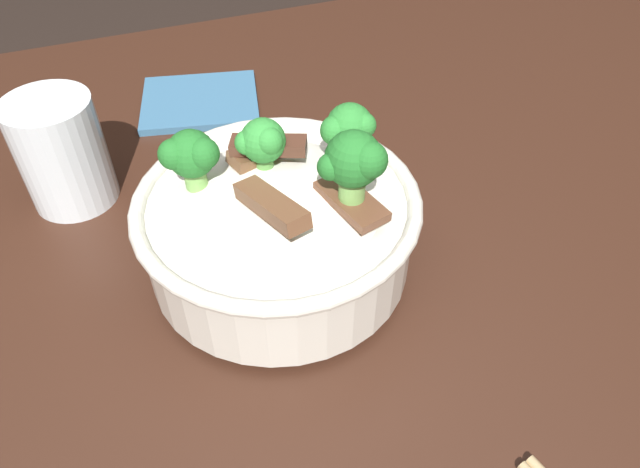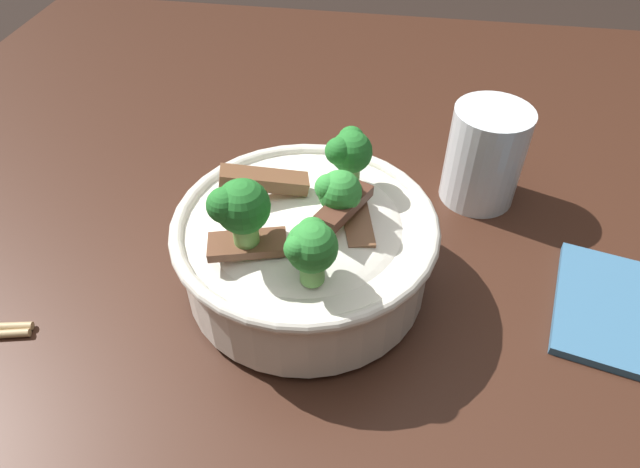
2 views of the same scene
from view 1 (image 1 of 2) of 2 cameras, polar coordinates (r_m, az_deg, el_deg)
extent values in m
cube|color=#381E14|center=(0.51, 2.56, -6.78)|extent=(1.33, 1.05, 0.06)
cube|color=#381E14|center=(1.30, 18.29, 3.69)|extent=(0.09, 0.09, 0.75)
cylinder|color=silver|center=(0.49, -3.79, -2.87)|extent=(0.10, 0.10, 0.01)
cylinder|color=silver|center=(0.47, -4.00, 0.17)|extent=(0.21, 0.21, 0.06)
torus|color=silver|center=(0.45, -4.20, 3.18)|extent=(0.22, 0.22, 0.01)
ellipsoid|color=white|center=(0.45, -4.14, 2.24)|extent=(0.17, 0.17, 0.05)
cube|color=brown|center=(0.39, -4.57, 2.41)|extent=(0.04, 0.07, 0.03)
cube|color=#4C2B1E|center=(0.45, -5.03, 8.57)|extent=(0.06, 0.04, 0.01)
cube|color=brown|center=(0.42, 3.14, 3.33)|extent=(0.04, 0.06, 0.01)
cube|color=brown|center=(0.47, -5.54, 7.53)|extent=(0.06, 0.04, 0.02)
cylinder|color=#5B9947|center=(0.46, -5.37, 6.91)|extent=(0.01, 0.01, 0.02)
sphere|color=green|center=(0.44, -5.55, 9.01)|extent=(0.03, 0.03, 0.03)
sphere|color=green|center=(0.44, -7.09, 8.80)|extent=(0.02, 0.02, 0.02)
sphere|color=green|center=(0.43, -4.98, 8.98)|extent=(0.02, 0.02, 0.02)
cylinder|color=#7AB256|center=(0.45, -11.99, 5.48)|extent=(0.02, 0.02, 0.02)
sphere|color=#237028|center=(0.44, -12.39, 7.61)|extent=(0.04, 0.04, 0.04)
sphere|color=#237028|center=(0.43, -14.01, 7.51)|extent=(0.02, 0.02, 0.02)
sphere|color=#237028|center=(0.43, -11.23, 7.67)|extent=(0.02, 0.02, 0.02)
cylinder|color=#5B9947|center=(0.46, 2.79, 8.06)|extent=(0.02, 0.02, 0.02)
sphere|color=#2D8433|center=(0.45, 2.89, 10.34)|extent=(0.04, 0.04, 0.04)
sphere|color=#2D8433|center=(0.45, 1.45, 10.01)|extent=(0.02, 0.02, 0.02)
sphere|color=#2D8433|center=(0.45, 4.26, 10.48)|extent=(0.02, 0.02, 0.02)
cylinder|color=#7AB256|center=(0.42, 2.76, 4.07)|extent=(0.02, 0.02, 0.03)
sphere|color=#237028|center=(0.40, 2.90, 7.25)|extent=(0.04, 0.04, 0.04)
sphere|color=#237028|center=(0.39, 1.13, 6.42)|extent=(0.02, 0.02, 0.02)
sphere|color=#237028|center=(0.39, 4.76, 7.17)|extent=(0.03, 0.03, 0.03)
cylinder|color=white|center=(0.60, -22.46, 3.57)|extent=(0.07, 0.07, 0.00)
cylinder|color=white|center=(0.58, -23.76, 7.24)|extent=(0.08, 0.08, 0.10)
cylinder|color=silver|center=(0.58, -23.53, 6.60)|extent=(0.07, 0.07, 0.08)
cube|color=#386689|center=(0.70, -11.56, 12.51)|extent=(0.15, 0.14, 0.01)
camera|label=2|loc=(0.57, 35.00, 40.14)|focal=31.21mm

